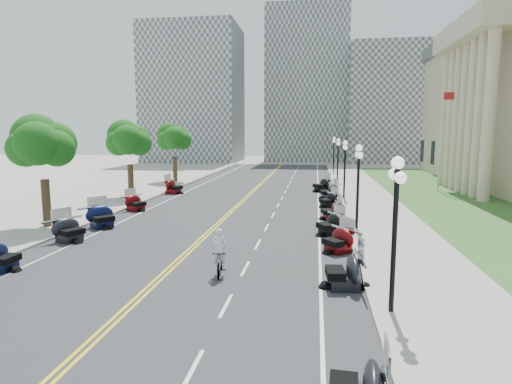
{
  "coord_description": "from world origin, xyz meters",
  "views": [
    {
      "loc": [
        6.12,
        -21.5,
        5.84
      ],
      "look_at": [
        2.35,
        5.43,
        2.0
      ],
      "focal_mm": 30.0,
      "sensor_mm": 36.0,
      "label": 1
    }
  ],
  "objects": [
    {
      "name": "lane_dash_5",
      "position": [
        3.2,
        -4.0,
        0.01
      ],
      "size": [
        0.12,
        2.0,
        0.0
      ],
      "primitive_type": "cube",
      "color": "white",
      "rests_on": "road"
    },
    {
      "name": "lane_dash_15",
      "position": [
        3.2,
        36.0,
        0.01
      ],
      "size": [
        0.12,
        2.0,
        0.0
      ],
      "primitive_type": "cube",
      "color": "white",
      "rests_on": "road"
    },
    {
      "name": "edge_line_north",
      "position": [
        6.4,
        10.0,
        0.01
      ],
      "size": [
        0.12,
        90.0,
        0.0
      ],
      "primitive_type": "cube",
      "color": "white",
      "rests_on": "road"
    },
    {
      "name": "motorcycle_s_6",
      "position": [
        -6.8,
        2.6,
        0.76
      ],
      "size": [
        3.05,
        3.05,
        1.51
      ],
      "primitive_type": null,
      "rotation": [
        0.0,
        0.0,
        0.85
      ],
      "color": "black",
      "rests_on": "road"
    },
    {
      "name": "motorcycle_n_6",
      "position": [
        7.02,
        2.53,
        0.7
      ],
      "size": [
        2.75,
        2.75,
        1.41
      ],
      "primitive_type": null,
      "rotation": [
        0.0,
        0.0,
        -1.05
      ],
      "color": "black",
      "rests_on": "road"
    },
    {
      "name": "motorcycle_n_5",
      "position": [
        7.26,
        -0.9,
        0.67
      ],
      "size": [
        2.7,
        2.7,
        1.35
      ],
      "primitive_type": null,
      "rotation": [
        0.0,
        0.0,
        -0.93
      ],
      "color": "#590A0C",
      "rests_on": "road"
    },
    {
      "name": "road",
      "position": [
        0.0,
        10.0,
        0.0
      ],
      "size": [
        16.0,
        90.0,
        0.01
      ],
      "primitive_type": "cube",
      "color": "#333335",
      "rests_on": "ground"
    },
    {
      "name": "lane_dash_16",
      "position": [
        3.2,
        40.0,
        0.01
      ],
      "size": [
        0.12,
        2.0,
        0.0
      ],
      "primitive_type": "cube",
      "color": "white",
      "rests_on": "road"
    },
    {
      "name": "street_lamp_4",
      "position": [
        8.6,
        28.0,
        2.6
      ],
      "size": [
        0.5,
        1.2,
        4.9
      ],
      "primitive_type": null,
      "color": "black",
      "rests_on": "sidewalk_north"
    },
    {
      "name": "motorcycle_s_7",
      "position": [
        -7.09,
        8.27,
        0.67
      ],
      "size": [
        2.51,
        2.51,
        1.33
      ],
      "primitive_type": null,
      "rotation": [
        0.0,
        0.0,
        1.15
      ],
      "color": "#590A0C",
      "rests_on": "road"
    },
    {
      "name": "distant_block_c",
      "position": [
        22.0,
        65.0,
        11.0
      ],
      "size": [
        20.0,
        14.0,
        22.0
      ],
      "primitive_type": "cube",
      "color": "gray",
      "rests_on": "ground"
    },
    {
      "name": "motorcycle_s_5",
      "position": [
        -6.86,
        -0.81,
        0.72
      ],
      "size": [
        2.73,
        2.73,
        1.44
      ],
      "primitive_type": null,
      "rotation": [
        0.0,
        0.0,
        1.13
      ],
      "color": "black",
      "rests_on": "road"
    },
    {
      "name": "sidewalk_north",
      "position": [
        10.5,
        10.0,
        0.07
      ],
      "size": [
        5.0,
        90.0,
        0.15
      ],
      "primitive_type": "cube",
      "color": "#9E9991",
      "rests_on": "ground"
    },
    {
      "name": "lane_dash_12",
      "position": [
        3.2,
        24.0,
        0.01
      ],
      "size": [
        0.12,
        2.0,
        0.0
      ],
      "primitive_type": "cube",
      "color": "white",
      "rests_on": "road"
    },
    {
      "name": "centerline_yellow_a",
      "position": [
        -0.12,
        10.0,
        0.01
      ],
      "size": [
        0.12,
        90.0,
        0.0
      ],
      "primitive_type": "cube",
      "color": "yellow",
      "rests_on": "road"
    },
    {
      "name": "tree_3",
      "position": [
        -10.0,
        14.0,
        4.75
      ],
      "size": [
        4.8,
        4.8,
        9.2
      ],
      "primitive_type": null,
      "color": "#235619",
      "rests_on": "sidewalk_south"
    },
    {
      "name": "street_lamp_5",
      "position": [
        8.6,
        40.0,
        2.6
      ],
      "size": [
        0.5,
        1.2,
        4.9
      ],
      "primitive_type": null,
      "color": "black",
      "rests_on": "sidewalk_north"
    },
    {
      "name": "distant_block_a",
      "position": [
        -18.0,
        62.0,
        13.0
      ],
      "size": [
        18.0,
        14.0,
        26.0
      ],
      "primitive_type": "cube",
      "color": "gray",
      "rests_on": "ground"
    },
    {
      "name": "lane_dash_13",
      "position": [
        3.2,
        28.0,
        0.01
      ],
      "size": [
        0.12,
        2.0,
        0.0
      ],
      "primitive_type": "cube",
      "color": "white",
      "rests_on": "road"
    },
    {
      "name": "lane_dash_7",
      "position": [
        3.2,
        4.0,
        0.01
      ],
      "size": [
        0.12,
        2.0,
        0.0
      ],
      "primitive_type": "cube",
      "color": "white",
      "rests_on": "road"
    },
    {
      "name": "lane_dash_4",
      "position": [
        3.2,
        -8.0,
        0.01
      ],
      "size": [
        0.12,
        2.0,
        0.0
      ],
      "primitive_type": "cube",
      "color": "white",
      "rests_on": "road"
    },
    {
      "name": "distant_block_b",
      "position": [
        4.0,
        68.0,
        15.0
      ],
      "size": [
        16.0,
        12.0,
        30.0
      ],
      "primitive_type": "cube",
      "color": "gray",
      "rests_on": "ground"
    },
    {
      "name": "lane_dash_6",
      "position": [
        3.2,
        0.0,
        0.01
      ],
      "size": [
        0.12,
        2.0,
        0.0
      ],
      "primitive_type": "cube",
      "color": "white",
      "rests_on": "road"
    },
    {
      "name": "street_lamp_1",
      "position": [
        8.6,
        -8.0,
        2.6
      ],
      "size": [
        0.5,
        1.2,
        4.9
      ],
      "primitive_type": null,
      "color": "black",
      "rests_on": "sidewalk_north"
    },
    {
      "name": "bicycle",
      "position": [
        2.31,
        -5.01,
        0.55
      ],
      "size": [
        0.75,
        1.89,
        1.11
      ],
      "primitive_type": "imported",
      "rotation": [
        0.0,
        0.0,
        0.13
      ],
      "color": "#A51414",
      "rests_on": "road"
    },
    {
      "name": "motorcycle_n_10",
      "position": [
        6.71,
        20.43,
        0.75
      ],
      "size": [
        2.87,
        2.87,
        1.5
      ],
      "primitive_type": null,
      "rotation": [
        0.0,
        0.0,
        -1.11
      ],
      "color": "black",
      "rests_on": "road"
    },
    {
      "name": "lane_dash_9",
      "position": [
        3.2,
        12.0,
        0.01
      ],
      "size": [
        0.12,
        2.0,
        0.0
      ],
      "primitive_type": "cube",
      "color": "white",
      "rests_on": "road"
    },
    {
      "name": "lane_dash_10",
      "position": [
        3.2,
        16.0,
        0.01
      ],
      "size": [
        0.12,
        2.0,
        0.0
      ],
      "primitive_type": "cube",
      "color": "white",
      "rests_on": "road"
    },
    {
      "name": "lawn",
      "position": [
        17.5,
        18.0,
        0.05
      ],
      "size": [
        9.0,
        60.0,
        0.1
      ],
      "primitive_type": "cube",
      "color": "#356023",
      "rests_on": "ground"
    },
    {
      "name": "sidewalk_south",
      "position": [
        -10.5,
        10.0,
        0.07
      ],
      "size": [
        5.0,
        90.0,
        0.15
      ],
      "primitive_type": "cube",
      "color": "#9E9991",
      "rests_on": "ground"
    },
    {
      "name": "motorcycle_s_9",
      "position": [
        -7.2,
        17.25,
        0.75
      ],
      "size": [
        2.45,
        2.45,
        1.49
      ],
      "primitive_type": null,
      "rotation": [
        0.0,
        0.0,
        1.41
      ],
      "color": "#590A0C",
      "rests_on": "road"
    },
    {
      "name": "motorcycle_n_7",
      "position": [
        7.23,
        7.06,
        0.69
      ],
      "size": [
        2.34,
        2.34,
        1.37
      ],
      "primitive_type": null,
      "rotation": [
        0.0,
        0.0,
        -1.35
      ],
      "color": "#590A0C",
      "rests_on": "road"
    },
    {
      "name": "ground",
      "position": [
        0.0,
        0.0,
        0.0
      ],
      "size": [
        160.0,
        160.0,
        0.0
      ],
      "primitive_type": "plane",
      "color": "gray"
    },
    {
      "name": "motorcycle_n_4",
      "position": [
        7.26,
        -5.76,
        0.74
      ],
      "size": [
        2.26,
        2.26,
        1.47
      ],
      "primitive_type": null,
      "rotation": [
        0.0,
        0.0,
        -1.49
      ],
      "color": "black",
      "rests_on": "road"
    },
    {
      "name": "motorcycle_n_9",
      "position": [
        7.28,
        16.09,
        0.72
      ],
      "size": [
        2.43,
        2.43,
        1.44
      ],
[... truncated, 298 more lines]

